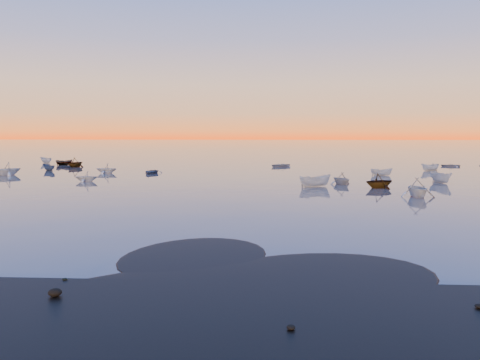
# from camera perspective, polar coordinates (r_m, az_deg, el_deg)

# --- Properties ---
(ground) EXTENTS (600.00, 600.00, 0.00)m
(ground) POSITION_cam_1_polar(r_m,az_deg,el_deg) (123.74, 0.90, 2.73)
(ground) COLOR #615651
(ground) RESTS_ON ground
(mud_lobes) EXTENTS (140.00, 6.00, 0.07)m
(mud_lobes) POSITION_cam_1_polar(r_m,az_deg,el_deg) (23.91, -8.37, -10.58)
(mud_lobes) COLOR black
(mud_lobes) RESTS_ON ground
(moored_fleet) EXTENTS (124.00, 58.00, 1.20)m
(moored_fleet) POSITION_cam_1_polar(r_m,az_deg,el_deg) (76.91, -0.42, 0.82)
(moored_fleet) COLOR silver
(moored_fleet) RESTS_ON ground
(boat_near_center) EXTENTS (3.17, 4.63, 1.48)m
(boat_near_center) POSITION_cam_1_polar(r_m,az_deg,el_deg) (58.82, 9.13, -0.81)
(boat_near_center) COLOR silver
(boat_near_center) RESTS_ON ground
(boat_near_right) EXTENTS (3.79, 2.99, 1.21)m
(boat_near_right) POSITION_cam_1_polar(r_m,az_deg,el_deg) (62.16, 12.24, -0.51)
(boat_near_right) COLOR gray
(boat_near_right) RESTS_ON ground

